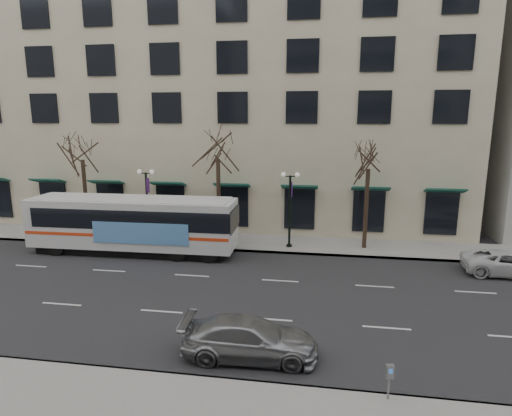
% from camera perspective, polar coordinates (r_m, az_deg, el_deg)
% --- Properties ---
extents(ground, '(160.00, 160.00, 0.00)m').
position_cam_1_polar(ground, '(22.61, -10.32, -10.92)').
color(ground, black).
rests_on(ground, ground).
extents(sidewalk_far, '(80.00, 4.00, 0.15)m').
position_cam_1_polar(sidewalk_far, '(29.95, 4.56, -4.84)').
color(sidewalk_far, gray).
rests_on(sidewalk_far, ground).
extents(building_hotel, '(40.00, 20.00, 24.00)m').
position_cam_1_polar(building_hotel, '(41.74, -3.81, 16.47)').
color(building_hotel, '#BAAD8E').
rests_on(building_hotel, ground).
extents(tree_far_left, '(3.60, 3.60, 8.34)m').
position_cam_1_polar(tree_far_left, '(33.23, -22.25, 7.61)').
color(tree_far_left, black).
rests_on(tree_far_left, ground).
extents(tree_far_mid, '(3.60, 3.60, 8.55)m').
position_cam_1_polar(tree_far_mid, '(29.34, -5.14, 8.38)').
color(tree_far_mid, black).
rests_on(tree_far_mid, ground).
extents(tree_far_right, '(3.60, 3.60, 8.06)m').
position_cam_1_polar(tree_far_right, '(28.63, 14.84, 6.98)').
color(tree_far_right, black).
rests_on(tree_far_right, ground).
extents(lamp_post_left, '(1.22, 0.45, 5.21)m').
position_cam_1_polar(lamp_post_left, '(30.88, -14.29, 0.82)').
color(lamp_post_left, black).
rests_on(lamp_post_left, ground).
extents(lamp_post_right, '(1.22, 0.45, 5.21)m').
position_cam_1_polar(lamp_post_right, '(28.47, 4.54, 0.23)').
color(lamp_post_right, black).
rests_on(lamp_post_right, ground).
extents(city_bus, '(13.56, 3.18, 3.66)m').
position_cam_1_polar(city_bus, '(28.91, -15.95, -1.93)').
color(city_bus, silver).
rests_on(city_bus, ground).
extents(silver_car, '(5.16, 2.30, 1.47)m').
position_cam_1_polar(silver_car, '(16.50, -0.84, -17.00)').
color(silver_car, '#9B9EA3').
rests_on(silver_car, ground).
extents(white_pickup, '(5.11, 2.60, 1.38)m').
position_cam_1_polar(white_pickup, '(28.13, 30.73, -6.35)').
color(white_pickup, silver).
rests_on(white_pickup, ground).
extents(pay_station, '(0.27, 0.20, 1.15)m').
position_cam_1_polar(pay_station, '(14.70, 17.37, -20.42)').
color(pay_station, slate).
rests_on(pay_station, sidewalk_near).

